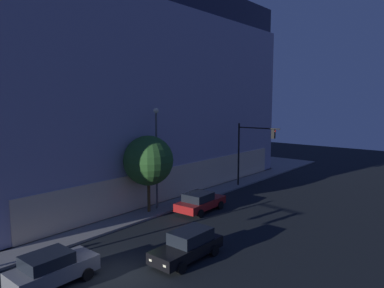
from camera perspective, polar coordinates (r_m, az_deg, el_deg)
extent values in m
plane|color=black|center=(19.78, -11.82, -19.95)|extent=(120.00, 120.00, 0.00)
cube|color=#4C4C51|center=(44.60, -16.06, -4.80)|extent=(35.06, 30.30, 0.15)
cube|color=#FEDBAE|center=(33.29, -1.73, -5.76)|extent=(31.20, 0.60, 2.91)
cube|color=#9F99B5|center=(43.73, -16.44, 6.43)|extent=(34.66, 29.90, 17.23)
cube|color=#232438|center=(44.84, -16.90, 19.35)|extent=(33.97, 29.30, 2.84)
cylinder|color=black|center=(37.25, 7.54, -1.65)|extent=(0.18, 0.18, 6.51)
cylinder|color=black|center=(35.89, 10.73, 2.54)|extent=(0.35, 4.49, 0.12)
cube|color=black|center=(35.26, 13.00, 1.59)|extent=(0.34, 0.34, 0.90)
sphere|color=red|center=(35.16, 13.28, 2.03)|extent=(0.18, 0.18, 0.18)
cylinder|color=#4F4F4F|center=(28.83, -5.74, -2.74)|extent=(0.16, 0.16, 7.87)
sphere|color=#F9EFC6|center=(28.44, -5.84, 5.39)|extent=(0.44, 0.44, 0.44)
cylinder|color=#503B1E|center=(28.55, -6.98, -8.31)|extent=(0.24, 0.24, 2.56)
sphere|color=#2B5C25|center=(27.95, -7.07, -2.65)|extent=(3.94, 3.94, 3.94)
cube|color=slate|center=(19.47, -21.45, -18.51)|extent=(4.16, 1.88, 0.76)
cube|color=black|center=(19.07, -22.39, -16.90)|extent=(2.17, 1.67, 0.58)
cube|color=#F9F4CC|center=(20.84, -17.17, -16.60)|extent=(0.12, 0.20, 0.12)
cube|color=#F9F4CC|center=(20.00, -15.34, -17.56)|extent=(0.12, 0.20, 0.12)
cylinder|color=black|center=(20.93, -19.47, -17.72)|extent=(0.62, 0.25, 0.61)
cylinder|color=black|center=(19.52, -16.52, -19.48)|extent=(0.62, 0.25, 0.61)
cylinder|color=black|center=(19.88, -26.18, -19.41)|extent=(0.62, 0.25, 0.61)
cube|color=black|center=(20.72, -0.84, -16.60)|extent=(4.62, 1.76, 0.64)
cube|color=black|center=(20.70, -0.19, -14.62)|extent=(2.42, 1.57, 0.69)
cube|color=#F9F4CC|center=(18.90, -4.35, -19.03)|extent=(0.12, 0.20, 0.12)
cube|color=#F9F4CC|center=(19.57, -6.62, -18.10)|extent=(0.12, 0.20, 0.12)
cylinder|color=black|center=(19.36, -1.75, -19.40)|extent=(0.62, 0.24, 0.62)
cylinder|color=black|center=(20.45, -5.53, -17.94)|extent=(0.62, 0.24, 0.62)
cylinder|color=black|center=(21.37, 3.62, -16.79)|extent=(0.62, 0.24, 0.62)
cylinder|color=black|center=(22.36, -0.07, -15.67)|extent=(0.62, 0.24, 0.62)
cube|color=maroon|center=(29.13, 1.41, -9.55)|extent=(4.70, 2.19, 0.62)
cube|color=black|center=(28.70, 1.01, -8.52)|extent=(2.25, 1.87, 0.62)
cube|color=#F9F4CC|center=(31.24, 2.97, -8.43)|extent=(0.13, 0.21, 0.12)
cube|color=#F9F4CC|center=(30.61, 4.82, -8.76)|extent=(0.13, 0.21, 0.12)
cylinder|color=black|center=(30.89, 1.48, -9.20)|extent=(0.68, 0.27, 0.67)
cylinder|color=black|center=(29.83, 4.59, -9.80)|extent=(0.68, 0.27, 0.67)
cylinder|color=black|center=(28.71, -1.91, -10.45)|extent=(0.68, 0.27, 0.67)
cylinder|color=black|center=(27.57, 1.33, -11.19)|extent=(0.68, 0.27, 0.67)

